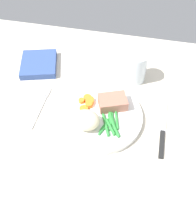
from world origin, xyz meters
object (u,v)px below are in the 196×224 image
water_glass (136,69)px  napkin (39,64)px  meat_portion (113,102)px  knife (163,129)px  fork (40,108)px  dinner_plate (98,116)px

water_glass → napkin: 33.56cm
meat_portion → knife: (15.42, -4.38, -3.01)cm
knife → water_glass: bearing=116.3°
meat_portion → fork: (-21.47, -4.35, -3.01)cm
fork → water_glass: 32.79cm
dinner_plate → napkin: (-25.00, 17.92, 0.32)cm
meat_portion → water_glass: 15.55cm
dinner_plate → fork: 17.97cm
dinner_plate → napkin: napkin is taller
napkin → knife: bearing=-22.5°
fork → knife: (36.89, -0.03, -0.00)cm
fork → water_glass: water_glass is taller
fork → water_glass: bearing=38.4°
napkin → meat_portion: bearing=-25.9°
dinner_plate → fork: dinner_plate is taller
dinner_plate → napkin: bearing=144.4°
water_glass → napkin: size_ratio=0.74×
fork → water_glass: size_ratio=1.66×
dinner_plate → water_glass: bearing=66.0°
meat_portion → dinner_plate: bearing=-130.6°
meat_portion → napkin: (-28.51, 13.82, -2.09)cm
fork → water_glass: (26.34, 19.07, 4.13)cm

